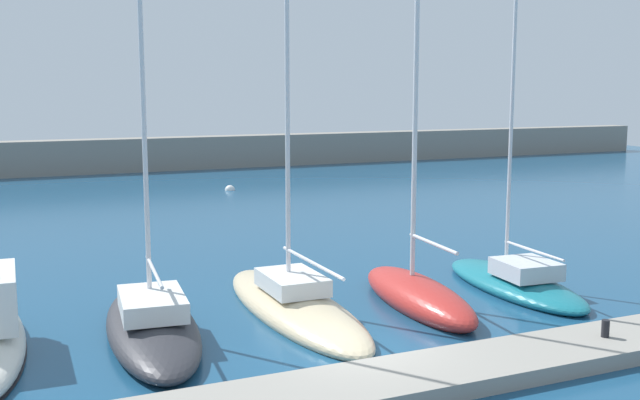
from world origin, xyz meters
TOP-DOWN VIEW (x-y plane):
  - ground_plane at (0.00, 0.00)m, footprint 120.00×120.00m
  - dock_pier at (0.00, -2.07)m, footprint 20.30×2.18m
  - breakwater_seawall at (0.00, 44.76)m, footprint 108.00×2.06m
  - sailboat_charcoal_second at (-4.25, 3.72)m, footprint 3.10×8.15m
  - sailboat_sand_third at (0.05, 4.29)m, footprint 2.50×9.30m
  - sailboat_red_fourth at (3.73, 3.34)m, footprint 2.43×6.61m
  - sailboat_teal_fifth at (7.66, 3.66)m, footprint 2.92×7.20m
  - mooring_buoy_white at (6.36, 30.95)m, footprint 0.65×0.65m
  - dock_bollard at (5.90, -2.07)m, footprint 0.20×0.20m

SIDE VIEW (x-z plane):
  - ground_plane at x=0.00m, z-range 0.00..0.00m
  - mooring_buoy_white at x=6.36m, z-range -0.33..0.33m
  - dock_pier at x=0.00m, z-range 0.00..0.40m
  - sailboat_teal_fifth at x=7.66m, z-range -5.20..5.78m
  - sailboat_sand_third at x=0.05m, z-range -8.76..9.35m
  - sailboat_charcoal_second at x=-4.25m, z-range -7.90..8.72m
  - sailboat_red_fourth at x=3.73m, z-range -6.65..7.56m
  - dock_bollard at x=5.90m, z-range 0.40..0.84m
  - breakwater_seawall at x=0.00m, z-range 0.00..2.64m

